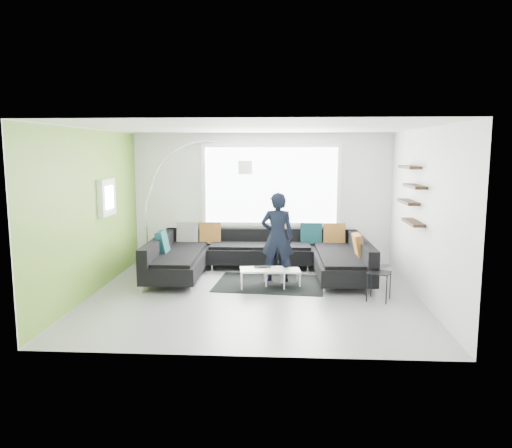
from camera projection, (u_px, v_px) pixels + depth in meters
The scene contains 9 objects.
ground at pixel (254, 296), 8.43m from camera, with size 5.50×5.50×0.00m, color gray.
room_shell at pixel (257, 188), 8.37m from camera, with size 5.54×5.04×2.82m.
sectional_sofa at pixel (259, 257), 9.66m from camera, with size 4.17×2.65×0.89m.
rug at pixel (270, 283), 9.19m from camera, with size 1.96×1.43×0.01m, color black.
coffee_table at pixel (272, 277), 9.02m from camera, with size 1.02×0.59×0.33m, color silver.
arc_lamp at pixel (146, 204), 10.37m from camera, with size 2.49×1.16×2.65m, color white, non-canonical shape.
side_table at pixel (379, 286), 8.13m from camera, with size 0.35×0.35×0.48m, color black.
person at pixel (277, 237), 9.27m from camera, with size 0.62×0.42×1.67m, color black.
laptop at pixel (263, 267), 8.98m from camera, with size 0.33×0.25×0.02m, color black.
Camera 1 is at (0.53, -8.14, 2.44)m, focal length 35.00 mm.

